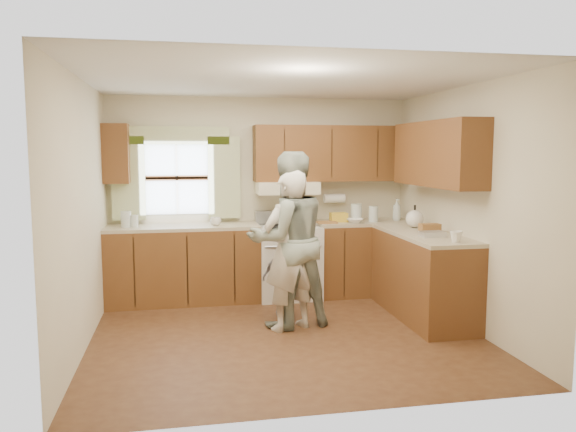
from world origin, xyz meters
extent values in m
plane|color=#452515|center=(0.00, 0.00, 0.00)|extent=(3.80, 3.80, 0.00)
plane|color=white|center=(0.00, 0.00, 2.50)|extent=(3.80, 3.80, 0.00)
plane|color=beige|center=(0.00, 1.75, 1.25)|extent=(3.80, 0.00, 3.80)
plane|color=beige|center=(0.00, -1.75, 1.25)|extent=(3.80, 0.00, 3.80)
plane|color=beige|center=(-1.90, 0.00, 1.25)|extent=(0.00, 3.50, 3.50)
plane|color=beige|center=(1.90, 0.00, 1.25)|extent=(0.00, 3.50, 3.50)
cube|color=#44260E|center=(-0.99, 1.45, 0.45)|extent=(1.82, 0.60, 0.90)
cube|color=#44260E|center=(1.29, 1.45, 0.45)|extent=(1.22, 0.60, 0.90)
cube|color=#3B200D|center=(1.60, 0.32, 0.45)|extent=(0.60, 1.65, 0.90)
cube|color=tan|center=(-0.99, 1.45, 0.92)|extent=(1.82, 0.60, 0.04)
cube|color=tan|center=(1.29, 1.45, 0.92)|extent=(1.22, 0.60, 0.04)
cube|color=tan|center=(1.60, 0.32, 0.92)|extent=(0.60, 1.65, 0.04)
cube|color=#44260E|center=(0.90, 1.58, 1.80)|extent=(2.00, 0.33, 0.70)
cube|color=#3B200D|center=(-1.75, 1.58, 1.80)|extent=(0.30, 0.33, 0.70)
cube|color=#3B200D|center=(1.73, 0.32, 1.80)|extent=(0.33, 1.65, 0.70)
cube|color=beige|center=(0.30, 1.52, 1.38)|extent=(0.76, 0.45, 0.15)
cube|color=silver|center=(-1.05, 1.73, 1.50)|extent=(0.90, 0.03, 0.90)
cube|color=#FDFF4B|center=(-1.63, 1.68, 1.50)|extent=(0.40, 0.05, 1.02)
cube|color=#FDFF4B|center=(-0.47, 1.68, 1.50)|extent=(0.40, 0.05, 1.02)
cube|color=#FDFF4B|center=(-1.05, 1.68, 2.02)|extent=(1.30, 0.05, 0.22)
cylinder|color=white|center=(0.95, 1.65, 1.22)|extent=(0.27, 0.12, 0.12)
imported|color=silver|center=(-0.60, 1.36, 0.99)|extent=(0.13, 0.13, 0.10)
imported|color=silver|center=(1.72, 1.43, 1.08)|extent=(0.13, 0.14, 0.28)
imported|color=silver|center=(1.12, 1.30, 0.97)|extent=(0.27, 0.27, 0.05)
imported|color=silver|center=(1.64, -0.34, 1.00)|extent=(0.16, 0.16, 0.11)
cylinder|color=silver|center=(-1.65, 1.40, 1.03)|extent=(0.12, 0.12, 0.19)
cylinder|color=silver|center=(-1.55, 1.40, 1.01)|extent=(0.09, 0.09, 0.15)
cube|color=olive|center=(0.77, 1.34, 0.95)|extent=(0.24, 0.18, 0.02)
cube|color=gold|center=(0.95, 1.44, 1.00)|extent=(0.21, 0.15, 0.12)
cylinder|color=silver|center=(1.19, 1.45, 1.05)|extent=(0.14, 0.14, 0.22)
cylinder|color=silver|center=(1.38, 1.34, 1.04)|extent=(0.12, 0.12, 0.20)
sphere|color=silver|center=(1.67, 0.75, 1.04)|extent=(0.21, 0.21, 0.21)
cube|color=olive|center=(1.67, 0.32, 0.99)|extent=(0.22, 0.12, 0.10)
cube|color=silver|center=(1.57, 0.04, 0.97)|extent=(0.24, 0.17, 0.06)
cube|color=silver|center=(0.30, 1.43, 0.45)|extent=(0.76, 0.64, 0.90)
cube|color=#B7B7BC|center=(0.30, 1.69, 0.99)|extent=(0.76, 0.10, 0.16)
cylinder|color=#B7B7BC|center=(0.30, 1.11, 0.70)|extent=(0.68, 0.03, 0.03)
cube|color=#4C55B3|center=(0.35, 1.09, 0.48)|extent=(0.22, 0.02, 0.42)
cylinder|color=black|center=(0.12, 1.55, 0.91)|extent=(0.18, 0.18, 0.01)
cylinder|color=black|center=(0.48, 1.55, 0.91)|extent=(0.18, 0.18, 0.01)
cylinder|color=black|center=(0.12, 1.30, 0.91)|extent=(0.18, 0.18, 0.01)
cylinder|color=black|center=(0.48, 1.30, 0.91)|extent=(0.18, 0.18, 0.01)
imported|color=beige|center=(0.07, 0.16, 0.82)|extent=(0.70, 0.60, 1.64)
imported|color=#284236|center=(0.08, 0.28, 0.91)|extent=(1.02, 0.87, 1.83)
imported|color=slate|center=(0.12, 0.61, 0.44)|extent=(0.54, 0.25, 0.89)
camera|label=1|loc=(-1.00, -5.37, 1.83)|focal=35.00mm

